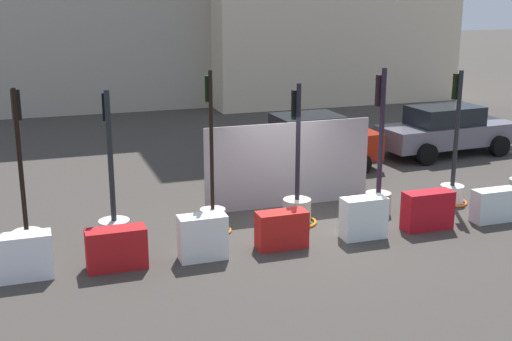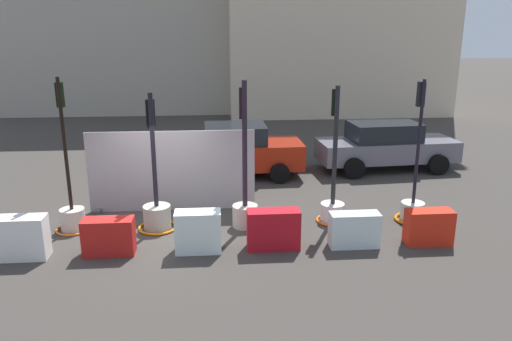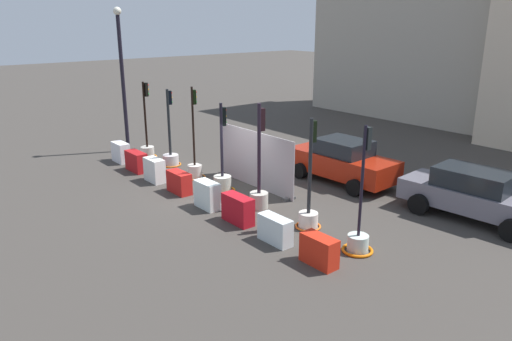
{
  "view_description": "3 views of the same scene",
  "coord_description": "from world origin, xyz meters",
  "px_view_note": "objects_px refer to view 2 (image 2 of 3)",
  "views": [
    {
      "loc": [
        -5.72,
        -13.6,
        5.3
      ],
      "look_at": [
        -0.97,
        0.39,
        1.27
      ],
      "focal_mm": 47.39,
      "sensor_mm": 36.0,
      "label": 1
    },
    {
      "loc": [
        1.38,
        -11.2,
        4.71
      ],
      "look_at": [
        2.33,
        0.5,
        1.28
      ],
      "focal_mm": 35.21,
      "sensor_mm": 36.0,
      "label": 2
    },
    {
      "loc": [
        13.67,
        -9.6,
        6.04
      ],
      "look_at": [
        1.81,
        0.15,
        1.24
      ],
      "focal_mm": 34.1,
      "sensor_mm": 36.0,
      "label": 3
    }
  ],
  "objects_px": {
    "construction_barrier_6": "(354,230)",
    "construction_barrier_7": "(429,227)",
    "construction_barrier_2": "(23,238)",
    "construction_barrier_4": "(198,232)",
    "construction_barrier_3": "(109,236)",
    "car_red_compact": "(234,151)",
    "construction_barrier_5": "(273,229)",
    "traffic_light_3": "(157,208)",
    "traffic_light_2": "(72,208)",
    "traffic_light_4": "(245,196)",
    "traffic_light_6": "(413,200)",
    "car_grey_saloon": "(386,146)",
    "traffic_light_5": "(333,198)"
  },
  "relations": [
    {
      "from": "construction_barrier_6",
      "to": "construction_barrier_7",
      "type": "xyz_separation_m",
      "value": [
        1.68,
        0.01,
        0.01
      ]
    },
    {
      "from": "construction_barrier_2",
      "to": "construction_barrier_4",
      "type": "xyz_separation_m",
      "value": [
        3.61,
        0.03,
        -0.0
      ]
    },
    {
      "from": "construction_barrier_3",
      "to": "construction_barrier_4",
      "type": "xyz_separation_m",
      "value": [
        1.89,
        -0.04,
        0.06
      ]
    },
    {
      "from": "car_red_compact",
      "to": "construction_barrier_5",
      "type": "bearing_deg",
      "value": -83.55
    },
    {
      "from": "traffic_light_3",
      "to": "construction_barrier_7",
      "type": "relative_size",
      "value": 3.19
    },
    {
      "from": "construction_barrier_3",
      "to": "construction_barrier_2",
      "type": "bearing_deg",
      "value": -177.74
    },
    {
      "from": "construction_barrier_5",
      "to": "construction_barrier_6",
      "type": "relative_size",
      "value": 1.05
    },
    {
      "from": "traffic_light_2",
      "to": "traffic_light_4",
      "type": "distance_m",
      "value": 4.09
    },
    {
      "from": "traffic_light_4",
      "to": "construction_barrier_4",
      "type": "bearing_deg",
      "value": -129.01
    },
    {
      "from": "construction_barrier_2",
      "to": "construction_barrier_7",
      "type": "xyz_separation_m",
      "value": [
        8.69,
        0.02,
        -0.06
      ]
    },
    {
      "from": "car_red_compact",
      "to": "construction_barrier_2",
      "type": "bearing_deg",
      "value": -129.42
    },
    {
      "from": "traffic_light_6",
      "to": "construction_barrier_4",
      "type": "bearing_deg",
      "value": -165.57
    },
    {
      "from": "traffic_light_6",
      "to": "construction_barrier_7",
      "type": "relative_size",
      "value": 3.43
    },
    {
      "from": "traffic_light_3",
      "to": "car_grey_saloon",
      "type": "bearing_deg",
      "value": 33.04
    },
    {
      "from": "construction_barrier_3",
      "to": "construction_barrier_7",
      "type": "relative_size",
      "value": 1.05
    },
    {
      "from": "construction_barrier_2",
      "to": "construction_barrier_5",
      "type": "xyz_separation_m",
      "value": [
        5.23,
        0.06,
        -0.02
      ]
    },
    {
      "from": "construction_barrier_5",
      "to": "car_red_compact",
      "type": "bearing_deg",
      "value": 96.45
    },
    {
      "from": "traffic_light_6",
      "to": "car_grey_saloon",
      "type": "height_order",
      "value": "traffic_light_6"
    },
    {
      "from": "construction_barrier_4",
      "to": "construction_barrier_6",
      "type": "xyz_separation_m",
      "value": [
        3.4,
        -0.01,
        -0.07
      ]
    },
    {
      "from": "construction_barrier_6",
      "to": "car_red_compact",
      "type": "xyz_separation_m",
      "value": [
        -2.4,
        5.58,
        0.44
      ]
    },
    {
      "from": "traffic_light_2",
      "to": "traffic_light_6",
      "type": "xyz_separation_m",
      "value": [
        8.25,
        -0.08,
        -0.01
      ]
    },
    {
      "from": "traffic_light_4",
      "to": "car_grey_saloon",
      "type": "distance_m",
      "value": 6.81
    },
    {
      "from": "traffic_light_3",
      "to": "car_red_compact",
      "type": "distance_m",
      "value": 4.69
    },
    {
      "from": "car_grey_saloon",
      "to": "construction_barrier_7",
      "type": "bearing_deg",
      "value": -99.45
    },
    {
      "from": "traffic_light_6",
      "to": "car_grey_saloon",
      "type": "distance_m",
      "value": 4.69
    },
    {
      "from": "construction_barrier_3",
      "to": "car_red_compact",
      "type": "relative_size",
      "value": 0.24
    },
    {
      "from": "construction_barrier_6",
      "to": "traffic_light_4",
      "type": "bearing_deg",
      "value": 149.83
    },
    {
      "from": "traffic_light_4",
      "to": "construction_barrier_2",
      "type": "xyz_separation_m",
      "value": [
        -4.69,
        -1.37,
        -0.32
      ]
    },
    {
      "from": "construction_barrier_5",
      "to": "construction_barrier_7",
      "type": "xyz_separation_m",
      "value": [
        3.46,
        -0.04,
        -0.05
      ]
    },
    {
      "from": "traffic_light_4",
      "to": "car_grey_saloon",
      "type": "height_order",
      "value": "traffic_light_4"
    },
    {
      "from": "construction_barrier_2",
      "to": "construction_barrier_5",
      "type": "bearing_deg",
      "value": 0.66
    },
    {
      "from": "construction_barrier_7",
      "to": "traffic_light_4",
      "type": "bearing_deg",
      "value": 161.47
    },
    {
      "from": "traffic_light_4",
      "to": "construction_barrier_7",
      "type": "bearing_deg",
      "value": -18.53
    },
    {
      "from": "construction_barrier_2",
      "to": "car_red_compact",
      "type": "bearing_deg",
      "value": 50.58
    },
    {
      "from": "construction_barrier_5",
      "to": "construction_barrier_3",
      "type": "bearing_deg",
      "value": 179.88
    },
    {
      "from": "traffic_light_3",
      "to": "traffic_light_6",
      "type": "bearing_deg",
      "value": 0.05
    },
    {
      "from": "traffic_light_5",
      "to": "construction_barrier_5",
      "type": "distance_m",
      "value": 2.18
    },
    {
      "from": "construction_barrier_7",
      "to": "car_grey_saloon",
      "type": "bearing_deg",
      "value": 80.55
    },
    {
      "from": "traffic_light_3",
      "to": "construction_barrier_6",
      "type": "xyz_separation_m",
      "value": [
        4.42,
        -1.36,
        -0.15
      ]
    },
    {
      "from": "traffic_light_6",
      "to": "construction_barrier_6",
      "type": "height_order",
      "value": "traffic_light_6"
    },
    {
      "from": "traffic_light_3",
      "to": "construction_barrier_2",
      "type": "relative_size",
      "value": 3.37
    },
    {
      "from": "traffic_light_4",
      "to": "traffic_light_6",
      "type": "distance_m",
      "value": 4.17
    },
    {
      "from": "traffic_light_6",
      "to": "construction_barrier_5",
      "type": "bearing_deg",
      "value": -160.01
    },
    {
      "from": "traffic_light_5",
      "to": "construction_barrier_6",
      "type": "height_order",
      "value": "traffic_light_5"
    },
    {
      "from": "construction_barrier_4",
      "to": "construction_barrier_6",
      "type": "height_order",
      "value": "construction_barrier_4"
    },
    {
      "from": "construction_barrier_7",
      "to": "car_grey_saloon",
      "type": "relative_size",
      "value": 0.22
    },
    {
      "from": "traffic_light_5",
      "to": "construction_barrier_6",
      "type": "xyz_separation_m",
      "value": [
        0.15,
        -1.48,
        -0.23
      ]
    },
    {
      "from": "construction_barrier_2",
      "to": "car_grey_saloon",
      "type": "height_order",
      "value": "car_grey_saloon"
    },
    {
      "from": "traffic_light_4",
      "to": "construction_barrier_5",
      "type": "bearing_deg",
      "value": -67.49
    },
    {
      "from": "construction_barrier_6",
      "to": "car_grey_saloon",
      "type": "xyz_separation_m",
      "value": [
        2.68,
        5.97,
        0.42
      ]
    }
  ]
}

